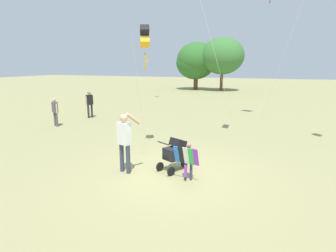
{
  "coord_description": "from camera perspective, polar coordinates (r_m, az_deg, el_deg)",
  "views": [
    {
      "loc": [
        2.79,
        -7.55,
        3.24
      ],
      "look_at": [
        -0.4,
        0.71,
        1.3
      ],
      "focal_mm": 30.47,
      "sensor_mm": 36.0,
      "label": 1
    }
  ],
  "objects": [
    {
      "name": "child_with_butterfly_kite",
      "position": [
        8.05,
        4.04,
        -6.38
      ],
      "size": [
        0.74,
        0.4,
        1.08
      ],
      "color": "#33384C",
      "rests_on": "ground"
    },
    {
      "name": "treeline_distant",
      "position": [
        35.78,
        20.51,
        12.47
      ],
      "size": [
        33.63,
        6.63,
        6.35
      ],
      "color": "brown",
      "rests_on": "ground"
    },
    {
      "name": "person_adult_flyer",
      "position": [
        8.58,
        -8.71,
        -2.34
      ],
      "size": [
        0.68,
        0.54,
        1.88
      ],
      "color": "#33384C",
      "rests_on": "ground"
    },
    {
      "name": "person_sitting_far",
      "position": [
        16.06,
        -21.66,
        3.05
      ],
      "size": [
        0.45,
        0.31,
        1.5
      ],
      "color": "#4C4C51",
      "rests_on": "ground"
    },
    {
      "name": "person_red_shirt",
      "position": [
        17.98,
        -15.41,
        4.63
      ],
      "size": [
        0.32,
        0.5,
        1.63
      ],
      "color": "#232328",
      "rests_on": "ground"
    },
    {
      "name": "kite_adult_black",
      "position": [
        10.81,
        -4.69,
        17.38
      ],
      "size": [
        0.99,
        2.65,
        4.62
      ],
      "color": "black",
      "rests_on": "ground"
    },
    {
      "name": "stroller",
      "position": [
        8.77,
        1.48,
        -5.11
      ],
      "size": [
        0.83,
        1.1,
        1.03
      ],
      "color": "black",
      "rests_on": "ground"
    },
    {
      "name": "ground_plane",
      "position": [
        8.67,
        0.82,
        -9.57
      ],
      "size": [
        120.0,
        120.0,
        0.0
      ],
      "primitive_type": "plane",
      "color": "#938E5B"
    }
  ]
}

